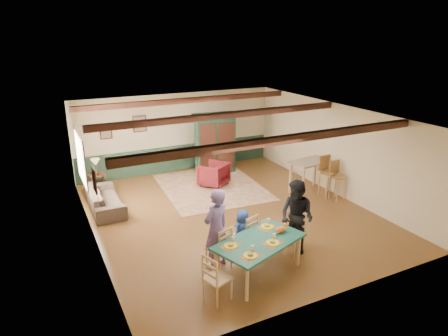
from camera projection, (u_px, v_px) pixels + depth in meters
name	position (u px, v px, depth m)	size (l,w,h in m)	color
floor	(230.00, 213.00, 10.78)	(8.00, 8.00, 0.00)	#5A3619
wall_back	(178.00, 133.00, 13.74)	(7.00, 0.02, 2.70)	beige
wall_left	(91.00, 188.00, 8.88)	(0.02, 8.00, 2.70)	beige
wall_right	(335.00, 149.00, 11.80)	(0.02, 8.00, 2.70)	beige
ceiling	(231.00, 115.00, 9.90)	(7.00, 8.00, 0.02)	beige
wainscot_back	(179.00, 158.00, 14.01)	(6.95, 0.03, 0.90)	#1B3123
ceiling_beam_front	(283.00, 140.00, 7.98)	(6.95, 0.16, 0.16)	black
ceiling_beam_mid	(224.00, 115.00, 10.27)	(6.95, 0.16, 0.16)	black
ceiling_beam_back	(187.00, 100.00, 12.48)	(6.95, 0.16, 0.16)	black
window_left	(81.00, 159.00, 10.27)	(0.06, 1.60, 1.30)	white
picture_left_wall	(95.00, 180.00, 8.26)	(0.04, 0.42, 0.52)	gray
picture_back_a	(140.00, 124.00, 13.02)	(0.45, 0.04, 0.55)	gray
picture_back_b	(106.00, 132.00, 12.61)	(0.38, 0.04, 0.48)	gray
dining_table	(259.00, 257.00, 7.98)	(1.81, 1.01, 0.76)	#1B5645
dining_chair_far_left	(219.00, 247.00, 8.16)	(0.42, 0.44, 0.96)	tan
dining_chair_far_right	(245.00, 234.00, 8.71)	(0.42, 0.44, 0.96)	tan
dining_chair_end_left	(217.00, 277.00, 7.17)	(0.42, 0.44, 0.96)	tan
dining_chair_end_right	(293.00, 233.00, 8.73)	(0.42, 0.44, 0.96)	tan
person_man	(216.00, 229.00, 8.09)	(0.63, 0.42, 1.74)	#785EA1
person_woman	(297.00, 217.00, 8.68)	(0.81, 0.63, 1.66)	black
person_child	(243.00, 231.00, 8.75)	(0.49, 0.32, 1.01)	#244191
cat	(281.00, 229.00, 8.14)	(0.36, 0.14, 0.18)	orange
place_setting_near_left	(250.00, 254.00, 7.30)	(0.40, 0.30, 0.11)	yellow
place_setting_near_center	(273.00, 241.00, 7.74)	(0.40, 0.30, 0.11)	yellow
place_setting_far_left	(231.00, 244.00, 7.64)	(0.40, 0.30, 0.11)	yellow
place_setting_far_right	(267.00, 225.00, 8.38)	(0.40, 0.30, 0.11)	yellow
area_rug	(211.00, 187.00, 12.61)	(2.98, 3.53, 0.01)	beige
armoire	(215.00, 143.00, 13.65)	(1.46, 0.58, 2.06)	black
armchair	(213.00, 174.00, 12.63)	(0.80, 0.82, 0.75)	#450D15
sofa	(105.00, 199.00, 10.97)	(2.05, 0.80, 0.60)	#382C23
end_table	(98.00, 183.00, 12.21)	(0.44, 0.44, 0.54)	black
table_lamp	(96.00, 167.00, 12.05)	(0.27, 0.27, 0.49)	beige
counter_table	(309.00, 177.00, 12.06)	(1.20, 0.70, 1.00)	tan
bar_stool_left	(328.00, 177.00, 11.68)	(0.44, 0.48, 1.23)	#9E6F3D
bar_stool_right	(338.00, 181.00, 11.54)	(0.40, 0.44, 1.13)	#9E6F3D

